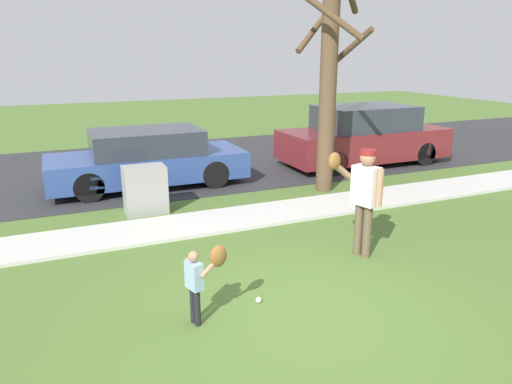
# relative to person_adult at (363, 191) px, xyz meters

# --- Properties ---
(ground_plane) EXTENTS (48.00, 48.00, 0.00)m
(ground_plane) POSITION_rel_person_adult_xyz_m (-1.67, 2.21, -1.06)
(ground_plane) COLOR #4C6B2D
(sidewalk_strip) EXTENTS (36.00, 1.20, 0.06)m
(sidewalk_strip) POSITION_rel_person_adult_xyz_m (-1.67, 2.31, -1.03)
(sidewalk_strip) COLOR beige
(sidewalk_strip) RESTS_ON ground
(road_surface) EXTENTS (36.00, 6.80, 0.02)m
(road_surface) POSITION_rel_person_adult_xyz_m (-1.67, 7.31, -1.05)
(road_surface) COLOR #2D2D30
(road_surface) RESTS_ON ground
(person_adult) EXTENTS (0.79, 0.58, 1.69)m
(person_adult) POSITION_rel_person_adult_xyz_m (0.00, 0.00, 0.00)
(person_adult) COLOR brown
(person_adult) RESTS_ON ground
(person_child) EXTENTS (0.49, 0.32, 0.97)m
(person_child) POSITION_rel_person_adult_xyz_m (-2.80, -0.88, -0.42)
(person_child) COLOR black
(person_child) RESTS_ON ground
(baseball) EXTENTS (0.07, 0.07, 0.07)m
(baseball) POSITION_rel_person_adult_xyz_m (-2.02, -0.71, -1.02)
(baseball) COLOR white
(baseball) RESTS_ON ground
(utility_cabinet) EXTENTS (0.81, 0.54, 0.95)m
(utility_cabinet) POSITION_rel_person_adult_xyz_m (-2.66, 3.40, -0.58)
(utility_cabinet) COLOR gray
(utility_cabinet) RESTS_ON ground
(street_tree_near) EXTENTS (1.84, 1.88, 4.73)m
(street_tree_near) POSITION_rel_person_adult_xyz_m (1.43, 3.42, 1.47)
(street_tree_near) COLOR brown
(street_tree_near) RESTS_ON ground
(parked_wagon_blue) EXTENTS (4.50, 1.80, 1.33)m
(parked_wagon_blue) POSITION_rel_person_adult_xyz_m (-2.24, 5.33, -0.39)
(parked_wagon_blue) COLOR #2D478C
(parked_wagon_blue) RESTS_ON road_surface
(parked_suv_maroon) EXTENTS (4.70, 1.90, 1.63)m
(parked_suv_maroon) POSITION_rel_person_adult_xyz_m (3.81, 5.27, -0.27)
(parked_suv_maroon) COLOR maroon
(parked_suv_maroon) RESTS_ON road_surface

